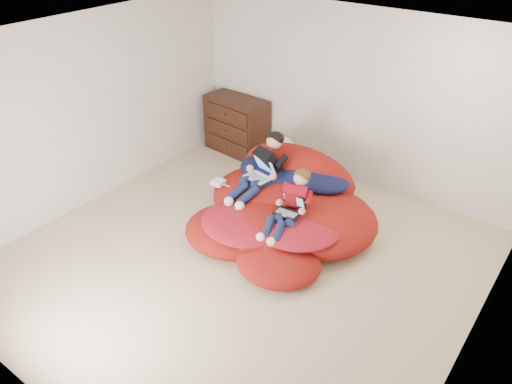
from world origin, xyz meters
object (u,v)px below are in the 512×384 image
at_px(dresser, 236,125).
at_px(laptop_white, 261,172).
at_px(beanbag_pile, 283,208).
at_px(younger_boy, 292,202).
at_px(laptop_black, 290,207).
at_px(older_boy, 263,166).

distance_m(dresser, laptop_white, 1.92).
bearing_deg(dresser, beanbag_pile, -36.24).
distance_m(beanbag_pile, younger_boy, 0.56).
height_order(dresser, laptop_black, dresser).
bearing_deg(laptop_black, older_boy, 148.50).
xyz_separation_m(older_boy, younger_boy, (0.70, -0.40, -0.08)).
relative_size(dresser, older_boy, 1.01).
relative_size(beanbag_pile, laptop_white, 6.10).
relative_size(beanbag_pile, older_boy, 2.22).
bearing_deg(laptop_black, younger_boy, 90.00).
bearing_deg(older_boy, laptop_black, -31.50).
bearing_deg(younger_boy, beanbag_pile, 136.85).
height_order(dresser, beanbag_pile, dresser).
height_order(beanbag_pile, laptop_black, beanbag_pile).
relative_size(dresser, younger_boy, 1.22).
height_order(beanbag_pile, younger_boy, younger_boy).
xyz_separation_m(dresser, younger_boy, (2.13, -1.63, 0.15)).
height_order(older_boy, younger_boy, older_boy).
bearing_deg(beanbag_pile, younger_boy, -43.15).
bearing_deg(beanbag_pile, laptop_black, -45.67).
xyz_separation_m(younger_boy, laptop_black, (0.00, -0.03, -0.06)).
xyz_separation_m(older_boy, laptop_white, (-0.00, -0.05, -0.07)).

